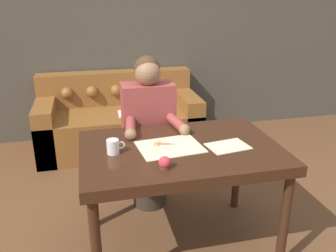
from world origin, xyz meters
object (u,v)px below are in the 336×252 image
person (149,135)px  pin_cushion (165,163)px  scissors (166,144)px  mug (113,147)px  dining_table (181,158)px  couch (119,121)px

person → pin_cushion: size_ratio=17.50×
person → scissors: 0.53m
person → scissors: bearing=-87.6°
mug → dining_table: bearing=-0.2°
couch → mug: mug is taller
couch → scissors: size_ratio=7.39×
scissors → mug: bearing=-170.8°
couch → mug: 1.91m
scissors → mug: 0.35m
couch → scissors: bearing=-85.3°
couch → mug: size_ratio=15.56×
dining_table → mug: size_ratio=11.23×
dining_table → mug: 0.44m
person → mug: (-0.32, -0.57, 0.18)m
mug → pin_cushion: mug is taller
pin_cushion → scissors: bearing=76.4°
couch → person: bearing=-84.4°
couch → scissors: (0.15, -1.77, 0.47)m
dining_table → person: (-0.11, 0.57, -0.05)m
person → dining_table: bearing=-79.3°
couch → dining_table: bearing=-82.8°
couch → person: size_ratio=1.41×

